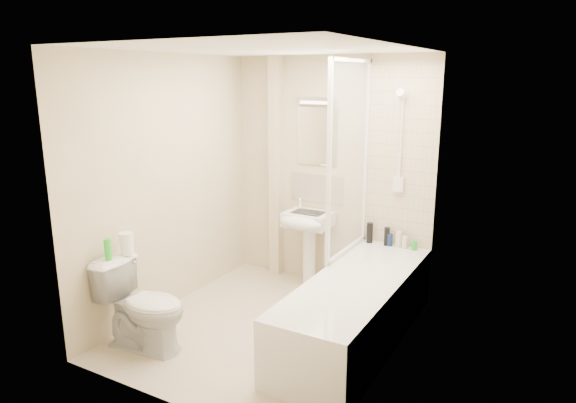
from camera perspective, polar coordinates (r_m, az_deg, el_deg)
The scene contains 25 objects.
floor at distance 4.73m, azimuth -2.16°, elevation -13.89°, with size 2.50×2.50×0.00m, color beige.
wall_back at distance 5.38m, azimuth 4.68°, elevation 3.10°, with size 2.20×0.02×2.40m, color beige.
wall_left at distance 4.95m, azimuth -13.22°, elevation 1.85°, with size 0.02×2.50×2.40m, color beige.
wall_right at distance 3.86m, azimuth 11.77°, elevation -1.45°, with size 0.02×2.50×2.40m, color beige.
ceiling at distance 4.19m, azimuth -2.47°, elevation 16.59°, with size 2.20×2.50×0.02m, color white.
tile_back at distance 5.07m, azimuth 12.42°, elevation 4.75°, with size 0.70×0.01×1.75m, color beige.
tile_right at distance 4.00m, azimuth 12.64°, elevation 2.35°, with size 0.01×2.10×1.75m, color beige.
pipe_boxing at distance 5.61m, azimuth -1.34°, elevation 3.59°, with size 0.12×0.12×2.40m, color beige.
splashback at distance 5.47m, azimuth 3.21°, elevation 1.48°, with size 0.60×0.01×0.30m, color beige.
mirror at distance 5.38m, azimuth 3.28°, elevation 7.21°, with size 0.46×0.01×0.60m, color white.
strip_light at distance 5.33m, azimuth 3.23°, elevation 11.15°, with size 0.42×0.07×0.07m, color silver.
bathtub at distance 4.46m, azimuth 7.62°, elevation -11.64°, with size 0.70×2.10×0.55m.
shower_screen at distance 4.77m, azimuth 6.84°, elevation 4.73°, with size 0.04×0.92×1.80m.
shower_fixture at distance 5.01m, azimuth 12.32°, elevation 6.05°, with size 0.10×0.16×0.99m.
pedestal_sink at distance 5.37m, azimuth 2.09°, elevation -2.96°, with size 0.48×0.45×0.92m.
bottle_black_a at distance 5.25m, azimuth 9.07°, elevation -3.45°, with size 0.06×0.06×0.21m, color black.
bottle_black_b at distance 5.20m, azimuth 10.92°, elevation -3.83°, with size 0.05×0.05×0.19m, color black.
bottle_blue at distance 5.20m, azimuth 11.24°, elevation -4.20°, with size 0.06×0.06×0.12m, color navy.
bottle_cream at distance 5.17m, azimuth 12.21°, elevation -4.14°, with size 0.06×0.06×0.16m, color beige.
bottle_white_b at distance 5.16m, azimuth 12.84°, elevation -4.45°, with size 0.05×0.05×0.12m, color silver.
bottle_green at distance 5.14m, azimuth 13.84°, elevation -4.75°, with size 0.06×0.06×0.09m, color green.
toilet at distance 4.43m, azimuth -15.75°, elevation -11.05°, with size 0.77×0.48×0.75m, color white.
toilet_roll_lower at distance 4.49m, azimuth -17.45°, elevation -5.06°, with size 0.11×0.11×0.09m, color white.
toilet_roll_upper at distance 4.47m, azimuth -17.55°, elevation -3.92°, with size 0.12×0.12×0.09m, color white.
green_bottle at distance 4.39m, azimuth -19.38°, elevation -5.06°, with size 0.06×0.06×0.18m, color green.
Camera 1 is at (2.20, -3.56, 2.20)m, focal length 32.00 mm.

